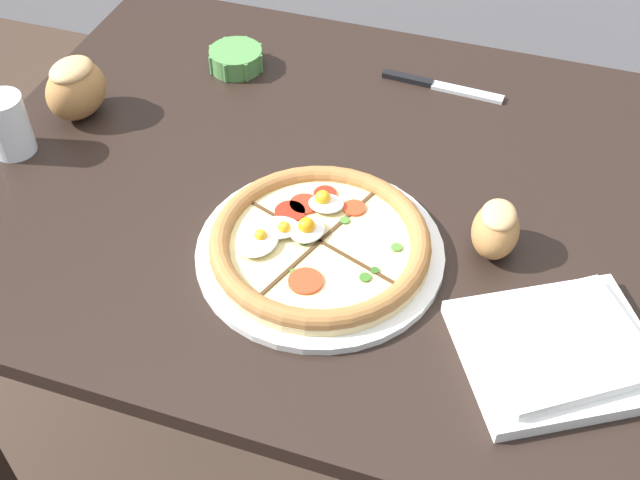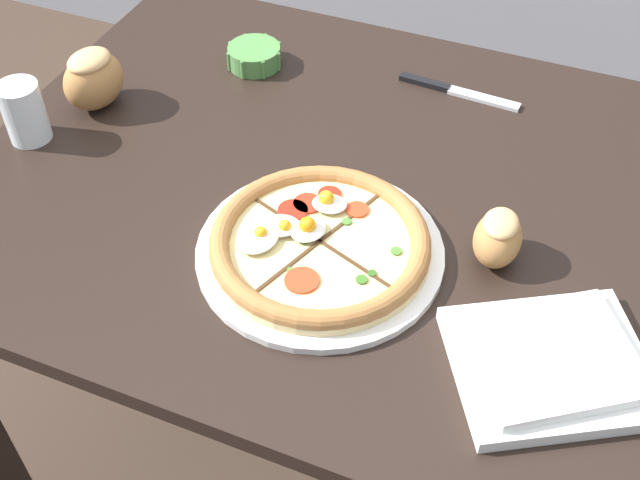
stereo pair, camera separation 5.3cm
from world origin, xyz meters
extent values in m
plane|color=#3D2D23|center=(0.00, 0.00, 0.00)|extent=(12.00, 12.00, 0.00)
cube|color=black|center=(0.00, 0.00, 0.75)|extent=(1.10, 0.91, 0.03)
cube|color=black|center=(-0.50, 0.41, 0.37)|extent=(0.06, 0.06, 0.74)
cube|color=black|center=(0.50, 0.41, 0.37)|extent=(0.06, 0.06, 0.74)
cylinder|color=white|center=(0.05, -0.15, 0.77)|extent=(0.35, 0.35, 0.01)
cylinder|color=#E5C684|center=(0.05, -0.15, 0.78)|extent=(0.31, 0.31, 0.01)
cylinder|color=#E0CC84|center=(0.05, -0.15, 0.79)|extent=(0.26, 0.26, 0.00)
torus|color=#A36B38|center=(0.05, -0.15, 0.79)|extent=(0.31, 0.31, 0.03)
cube|color=#472D19|center=(-0.01, -0.13, 0.79)|extent=(0.13, 0.05, 0.00)
cube|color=#472D19|center=(0.03, -0.21, 0.79)|extent=(0.05, 0.13, 0.00)
cube|color=#472D19|center=(0.11, -0.17, 0.79)|extent=(0.13, 0.05, 0.00)
cube|color=#472D19|center=(0.07, -0.09, 0.79)|extent=(0.05, 0.13, 0.00)
cylinder|color=red|center=(0.08, -0.07, 0.80)|extent=(0.03, 0.03, 0.00)
cylinder|color=red|center=(0.03, -0.06, 0.80)|extent=(0.03, 0.03, 0.00)
cylinder|color=red|center=(0.01, -0.09, 0.80)|extent=(0.04, 0.04, 0.00)
cylinder|color=red|center=(-0.01, -0.11, 0.80)|extent=(0.04, 0.04, 0.00)
cylinder|color=red|center=(0.06, -0.23, 0.80)|extent=(0.05, 0.05, 0.00)
ellipsoid|color=white|center=(0.03, -0.14, 0.80)|extent=(0.06, 0.07, 0.01)
sphere|color=orange|center=(0.03, -0.14, 0.81)|extent=(0.02, 0.02, 0.02)
ellipsoid|color=white|center=(-0.03, -0.18, 0.80)|extent=(0.06, 0.07, 0.01)
sphere|color=#F4AD1E|center=(-0.03, -0.18, 0.81)|extent=(0.02, 0.02, 0.02)
ellipsoid|color=white|center=(-0.01, -0.15, 0.80)|extent=(0.07, 0.06, 0.01)
sphere|color=#F4AD1E|center=(0.00, -0.15, 0.81)|extent=(0.02, 0.02, 0.02)
ellipsoid|color=white|center=(0.04, -0.08, 0.80)|extent=(0.06, 0.05, 0.01)
sphere|color=#F4AD1E|center=(0.03, -0.08, 0.81)|extent=(0.02, 0.02, 0.02)
cylinder|color=#477A2D|center=(0.07, -0.10, 0.80)|extent=(0.01, 0.01, 0.00)
cylinder|color=#386B23|center=(0.13, -0.20, 0.80)|extent=(0.02, 0.02, 0.00)
cylinder|color=#2D5B1E|center=(0.14, -0.18, 0.80)|extent=(0.01, 0.01, 0.00)
cylinder|color=#386B23|center=(0.04, -0.15, 0.80)|extent=(0.01, 0.01, 0.00)
cylinder|color=#2D5B1E|center=(0.03, -0.16, 0.80)|extent=(0.02, 0.02, 0.00)
cylinder|color=#386B23|center=(-0.02, -0.17, 0.80)|extent=(0.01, 0.01, 0.00)
cylinder|color=#477A2D|center=(0.04, -0.22, 0.80)|extent=(0.01, 0.01, 0.00)
cylinder|color=#477A2D|center=(0.16, -0.13, 0.80)|extent=(0.02, 0.02, 0.00)
cylinder|color=#4C8442|center=(-0.24, 0.24, 0.79)|extent=(0.09, 0.09, 0.04)
cylinder|color=beige|center=(-0.24, 0.24, 0.79)|extent=(0.08, 0.08, 0.02)
cylinder|color=#4C8442|center=(-0.19, 0.24, 0.79)|extent=(0.01, 0.01, 0.03)
cylinder|color=#4C8442|center=(-0.21, 0.28, 0.79)|extent=(0.01, 0.01, 0.03)
cylinder|color=#4C8442|center=(-0.24, 0.29, 0.79)|extent=(0.01, 0.01, 0.03)
cylinder|color=#4C8442|center=(-0.27, 0.28, 0.79)|extent=(0.01, 0.01, 0.03)
cylinder|color=#4C8442|center=(-0.29, 0.24, 0.79)|extent=(0.01, 0.01, 0.03)
cylinder|color=#4C8442|center=(-0.27, 0.21, 0.79)|extent=(0.01, 0.01, 0.03)
cylinder|color=#4C8442|center=(-0.24, 0.20, 0.79)|extent=(0.01, 0.01, 0.03)
cylinder|color=#4C8442|center=(-0.21, 0.21, 0.79)|extent=(0.01, 0.01, 0.03)
cube|color=white|center=(0.39, -0.23, 0.78)|extent=(0.31, 0.29, 0.02)
cube|color=white|center=(0.39, -0.23, 0.79)|extent=(0.25, 0.25, 0.02)
ellipsoid|color=#A3703D|center=(0.28, -0.07, 0.80)|extent=(0.07, 0.09, 0.07)
ellipsoid|color=tan|center=(0.28, -0.07, 0.83)|extent=(0.05, 0.06, 0.02)
ellipsoid|color=#A3703D|center=(-0.43, 0.03, 0.81)|extent=(0.10, 0.13, 0.10)
ellipsoid|color=tan|center=(-0.43, 0.03, 0.85)|extent=(0.07, 0.09, 0.03)
cube|color=silver|center=(0.17, 0.29, 0.77)|extent=(0.13, 0.03, 0.01)
cube|color=black|center=(0.07, 0.30, 0.77)|extent=(0.09, 0.02, 0.01)
cylinder|color=white|center=(-0.49, -0.09, 0.82)|extent=(0.07, 0.07, 0.10)
cylinder|color=silver|center=(-0.49, -0.09, 0.80)|extent=(0.06, 0.06, 0.06)
camera|label=1|loc=(0.30, -0.89, 1.59)|focal=45.00mm
camera|label=2|loc=(0.35, -0.87, 1.59)|focal=45.00mm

